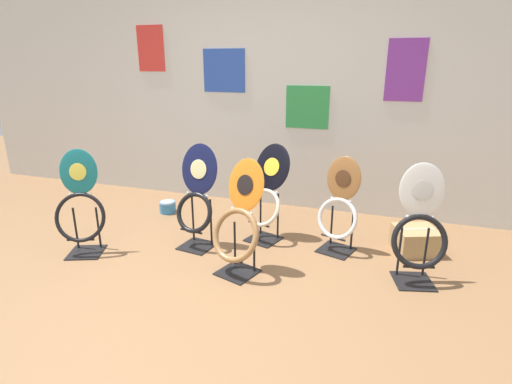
{
  "coord_description": "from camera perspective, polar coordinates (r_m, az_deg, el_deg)",
  "views": [
    {
      "loc": [
        1.31,
        -2.04,
        1.59
      ],
      "look_at": [
        0.29,
        0.97,
        0.55
      ],
      "focal_mm": 28.0,
      "sensor_mm": 36.0,
      "label": 1
    }
  ],
  "objects": [
    {
      "name": "storage_box",
      "position": [
        3.77,
        21.77,
        -6.41
      ],
      "size": [
        0.43,
        0.42,
        0.22
      ],
      "color": "tan",
      "rests_on": "ground_plane"
    },
    {
      "name": "ground_plane",
      "position": [
        2.9,
        -12.08,
        -15.61
      ],
      "size": [
        14.0,
        14.0,
        0.0
      ],
      "primitive_type": "plane",
      "color": "#8E6642"
    },
    {
      "name": "wall_back",
      "position": [
        4.48,
        1.8,
        14.43
      ],
      "size": [
        8.0,
        0.07,
        2.6
      ],
      "color": "silver",
      "rests_on": "ground_plane"
    },
    {
      "name": "toilet_seat_display_teal_sax",
      "position": [
        3.68,
        -23.8,
        -1.94
      ],
      "size": [
        0.46,
        0.36,
        0.9
      ],
      "color": "black",
      "rests_on": "ground_plane"
    },
    {
      "name": "toilet_seat_display_orange_sun",
      "position": [
        3.06,
        -2.59,
        -4.84
      ],
      "size": [
        0.47,
        0.42,
        0.9
      ],
      "color": "black",
      "rests_on": "ground_plane"
    },
    {
      "name": "toilet_seat_display_white_plain",
      "position": [
        3.15,
        22.32,
        -5.04
      ],
      "size": [
        0.43,
        0.34,
        0.91
      ],
      "color": "black",
      "rests_on": "ground_plane"
    },
    {
      "name": "toilet_seat_display_jazz_black",
      "position": [
        3.65,
        1.57,
        -0.14
      ],
      "size": [
        0.45,
        0.44,
        0.88
      ],
      "color": "black",
      "rests_on": "ground_plane"
    },
    {
      "name": "toilet_seat_display_navy_moon",
      "position": [
        3.53,
        -8.51,
        -1.12
      ],
      "size": [
        0.4,
        0.33,
        0.92
      ],
      "color": "black",
      "rests_on": "ground_plane"
    },
    {
      "name": "paint_can",
      "position": [
        4.51,
        -12.51,
        -2.02
      ],
      "size": [
        0.18,
        0.18,
        0.13
      ],
      "color": "teal",
      "rests_on": "ground_plane"
    },
    {
      "name": "toilet_seat_display_woodgrain",
      "position": [
        3.49,
        11.84,
        -2.14
      ],
      "size": [
        0.39,
        0.35,
        0.84
      ],
      "color": "black",
      "rests_on": "ground_plane"
    }
  ]
}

